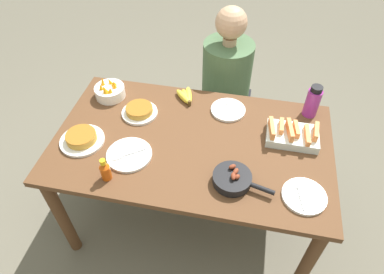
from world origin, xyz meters
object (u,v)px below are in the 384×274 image
object	(u,v)px
frittata_plate_center	(139,111)
melon_tray	(292,135)
frittata_plate_side	(82,139)
empty_plate_near_front	(228,110)
person_figure	(225,98)
skillet	(233,179)
hot_sauce_bottle	(105,170)
water_bottle	(313,102)
empty_plate_far_left	(129,155)
fruit_bowl_mango	(110,91)
empty_plate_far_right	(304,196)
banana_bunch	(186,96)

from	to	relation	value
frittata_plate_center	melon_tray	bearing A→B (deg)	-2.09
frittata_plate_side	empty_plate_near_front	bearing A→B (deg)	28.68
person_figure	skillet	bearing A→B (deg)	-81.04
empty_plate_near_front	hot_sauce_bottle	xyz separation A→B (m)	(-0.54, -0.63, 0.05)
melon_tray	water_bottle	distance (m)	0.27
empty_plate_near_front	hot_sauce_bottle	world-z (taller)	hot_sauce_bottle
empty_plate_far_left	hot_sauce_bottle	xyz separation A→B (m)	(-0.06, -0.16, 0.05)
frittata_plate_side	hot_sauce_bottle	bearing A→B (deg)	-42.64
frittata_plate_center	fruit_bowl_mango	xyz separation A→B (m)	(-0.23, 0.12, 0.02)
skillet	empty_plate_near_front	size ratio (longest dim) A/B	1.48
empty_plate_far_right	fruit_bowl_mango	world-z (taller)	fruit_bowl_mango
frittata_plate_center	empty_plate_near_front	xyz separation A→B (m)	(0.52, 0.13, -0.01)
fruit_bowl_mango	water_bottle	size ratio (longest dim) A/B	0.91
water_bottle	person_figure	bearing A→B (deg)	144.79
banana_bunch	water_bottle	distance (m)	0.76
hot_sauce_bottle	person_figure	world-z (taller)	person_figure
empty_plate_near_front	person_figure	bearing A→B (deg)	97.92
banana_bunch	fruit_bowl_mango	distance (m)	0.48
water_bottle	melon_tray	bearing A→B (deg)	-113.89
hot_sauce_bottle	empty_plate_near_front	bearing A→B (deg)	49.50
frittata_plate_side	banana_bunch	bearing A→B (deg)	44.42
skillet	frittata_plate_center	world-z (taller)	skillet
frittata_plate_center	empty_plate_far_left	xyz separation A→B (m)	(0.05, -0.33, -0.01)
frittata_plate_center	hot_sauce_bottle	xyz separation A→B (m)	(-0.02, -0.50, 0.04)
fruit_bowl_mango	water_bottle	world-z (taller)	water_bottle
skillet	hot_sauce_bottle	world-z (taller)	hot_sauce_bottle
frittata_plate_side	person_figure	xyz separation A→B (m)	(0.70, 0.87, -0.30)
skillet	fruit_bowl_mango	size ratio (longest dim) A/B	1.66
empty_plate_near_front	empty_plate_far_left	size ratio (longest dim) A/B	0.86
melon_tray	hot_sauce_bottle	bearing A→B (deg)	-153.14
banana_bunch	empty_plate_far_left	xyz separation A→B (m)	(-0.20, -0.53, -0.01)
empty_plate_near_front	empty_plate_far_left	xyz separation A→B (m)	(-0.47, -0.46, -0.00)
banana_bunch	empty_plate_near_front	size ratio (longest dim) A/B	0.85
frittata_plate_side	frittata_plate_center	bearing A→B (deg)	49.61
melon_tray	frittata_plate_center	bearing A→B (deg)	177.91
person_figure	melon_tray	bearing A→B (deg)	-54.60
empty_plate_far_right	empty_plate_far_left	bearing A→B (deg)	174.78
fruit_bowl_mango	water_bottle	xyz separation A→B (m)	(1.23, 0.08, 0.05)
frittata_plate_center	water_bottle	distance (m)	1.03
banana_bunch	skillet	world-z (taller)	skillet
skillet	frittata_plate_center	xyz separation A→B (m)	(-0.61, 0.40, -0.01)
empty_plate_near_front	hot_sauce_bottle	bearing A→B (deg)	-130.50
hot_sauce_bottle	person_figure	xyz separation A→B (m)	(0.47, 1.08, -0.34)
empty_plate_far_right	fruit_bowl_mango	size ratio (longest dim) A/B	1.15
skillet	hot_sauce_bottle	bearing A→B (deg)	-157.04
skillet	frittata_plate_side	size ratio (longest dim) A/B	1.26
melon_tray	skillet	distance (m)	0.46
empty_plate_far_right	hot_sauce_bottle	xyz separation A→B (m)	(-0.98, -0.08, 0.05)
empty_plate_near_front	frittata_plate_side	bearing A→B (deg)	-151.32
water_bottle	frittata_plate_side	bearing A→B (deg)	-158.57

